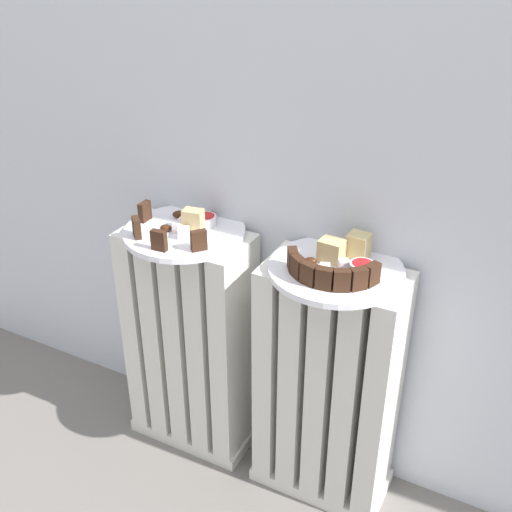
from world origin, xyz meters
The scene contains 32 objects.
radiator_left centered at (-0.17, 0.28, 0.27)m, with size 0.29×0.15×0.55m.
radiator_right centered at (0.17, 0.28, 0.27)m, with size 0.29×0.15×0.55m.
plate_left centered at (-0.17, 0.28, 0.56)m, with size 0.25×0.25×0.01m, color white.
plate_right centered at (0.17, 0.28, 0.56)m, with size 0.25×0.25×0.01m, color white.
dark_cake_slice_left_0 centered at (-0.27, 0.28, 0.58)m, with size 0.03×0.01×0.04m, color #382114.
dark_cake_slice_left_1 centered at (-0.23, 0.21, 0.58)m, with size 0.03×0.01×0.04m, color #382114.
dark_cake_slice_left_2 centered at (-0.16, 0.18, 0.58)m, with size 0.03×0.01×0.04m, color #382114.
dark_cake_slice_left_3 centered at (-0.09, 0.22, 0.58)m, with size 0.03×0.01×0.04m, color #382114.
marble_cake_slice_left_0 centered at (-0.15, 0.28, 0.59)m, with size 0.04×0.03×0.05m, color tan.
turkish_delight_left_0 centered at (-0.17, 0.27, 0.57)m, with size 0.02×0.02×0.02m, color white.
turkish_delight_left_1 centered at (-0.18, 0.29, 0.57)m, with size 0.02×0.02×0.02m, color white.
turkish_delight_left_2 centered at (-0.15, 0.25, 0.58)m, with size 0.02×0.02×0.02m, color white.
medjool_date_left_0 centered at (-0.21, 0.32, 0.57)m, with size 0.03×0.02×0.02m, color #3D1E0F.
medjool_date_left_1 centered at (-0.20, 0.26, 0.57)m, with size 0.02×0.02×0.01m, color #3D1E0F.
medjool_date_left_2 centered at (-0.15, 0.35, 0.57)m, with size 0.03×0.02×0.01m, color #3D1E0F.
jam_bowl_left centered at (-0.14, 0.32, 0.58)m, with size 0.05×0.05×0.02m.
dark_cake_slice_right_0 centered at (0.10, 0.24, 0.58)m, with size 0.03×0.02×0.04m, color #382114.
dark_cake_slice_right_1 centered at (0.12, 0.21, 0.58)m, with size 0.03×0.02×0.04m, color #382114.
dark_cake_slice_right_2 centered at (0.15, 0.20, 0.58)m, with size 0.03×0.02×0.04m, color #382114.
dark_cake_slice_right_3 centered at (0.18, 0.20, 0.58)m, with size 0.03×0.02×0.04m, color #382114.
dark_cake_slice_right_4 centered at (0.21, 0.21, 0.58)m, with size 0.03×0.02×0.04m, color #382114.
dark_cake_slice_right_5 centered at (0.23, 0.22, 0.58)m, with size 0.03×0.02×0.04m, color #382114.
dark_cake_slice_right_6 centered at (0.24, 0.25, 0.58)m, with size 0.03×0.02×0.04m, color #382114.
marble_cake_slice_right_0 centered at (0.19, 0.33, 0.59)m, with size 0.04×0.04×0.05m, color tan.
marble_cake_slice_right_1 centered at (0.15, 0.30, 0.59)m, with size 0.04×0.04×0.04m, color tan.
turkish_delight_right_0 centered at (0.16, 0.25, 0.57)m, with size 0.02×0.02×0.02m, color white.
turkish_delight_right_1 centered at (0.18, 0.28, 0.57)m, with size 0.02×0.02×0.02m, color white.
medjool_date_right_0 centered at (0.18, 0.25, 0.57)m, with size 0.03×0.02×0.02m, color #3D1E0F.
medjool_date_right_1 centered at (0.12, 0.26, 0.57)m, with size 0.03×0.02×0.02m, color #3D1E0F.
medjool_date_right_2 centered at (0.15, 0.33, 0.57)m, with size 0.03×0.01×0.02m, color #3D1E0F.
jam_bowl_right centered at (0.22, 0.27, 0.58)m, with size 0.05×0.05×0.03m.
fork centered at (0.17, 0.25, 0.57)m, with size 0.02×0.09×0.00m.
Camera 1 is at (0.50, -0.67, 1.14)m, focal length 43.50 mm.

